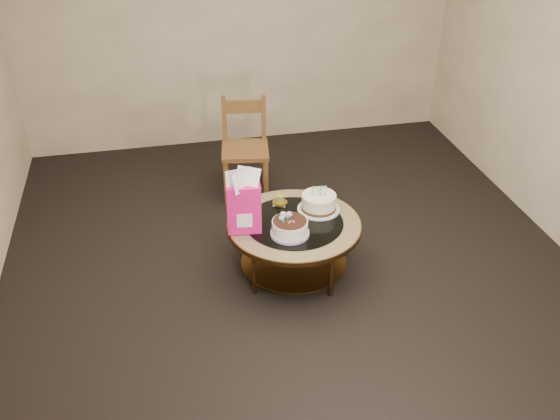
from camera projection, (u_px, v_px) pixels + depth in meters
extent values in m
plane|color=black|center=(294.00, 271.00, 4.91)|extent=(5.00, 5.00, 0.00)
cube|color=beige|center=(238.00, 21.00, 6.31)|extent=(4.50, 0.02, 2.60)
cube|color=beige|center=(464.00, 401.00, 2.15)|extent=(4.50, 0.02, 2.60)
cylinder|color=brown|center=(330.00, 230.00, 5.03)|extent=(0.04, 0.04, 0.42)
cylinder|color=brown|center=(260.00, 228.00, 5.06)|extent=(0.04, 0.04, 0.42)
cylinder|color=brown|center=(254.00, 270.00, 4.58)|extent=(0.04, 0.04, 0.42)
cylinder|color=brown|center=(331.00, 272.00, 4.55)|extent=(0.04, 0.04, 0.42)
cylinder|color=brown|center=(294.00, 260.00, 4.86)|extent=(0.82, 0.82, 0.02)
cylinder|color=brown|center=(294.00, 225.00, 4.69)|extent=(1.02, 1.02, 0.04)
cylinder|color=#9B7E55|center=(294.00, 223.00, 4.68)|extent=(1.00, 1.00, 0.01)
cylinder|color=black|center=(294.00, 222.00, 4.68)|extent=(0.74, 0.74, 0.01)
cylinder|color=#AC93D0|center=(290.00, 233.00, 4.53)|extent=(0.28, 0.28, 0.02)
cylinder|color=white|center=(290.00, 228.00, 4.50)|extent=(0.26, 0.26, 0.12)
cylinder|color=black|center=(290.00, 221.00, 4.47)|extent=(0.24, 0.24, 0.01)
sphere|color=#AC93D0|center=(283.00, 215.00, 4.50)|extent=(0.05, 0.05, 0.05)
sphere|color=#AC93D0|center=(289.00, 214.00, 4.51)|extent=(0.04, 0.04, 0.04)
sphere|color=#AC93D0|center=(282.00, 218.00, 4.47)|extent=(0.04, 0.04, 0.04)
cone|color=#217D3B|center=(288.00, 218.00, 4.49)|extent=(0.03, 0.03, 0.02)
cone|color=#217D3B|center=(279.00, 217.00, 4.49)|extent=(0.04, 0.04, 0.02)
cone|color=#217D3B|center=(292.00, 215.00, 4.52)|extent=(0.04, 0.04, 0.02)
cone|color=#217D3B|center=(284.00, 222.00, 4.45)|extent=(0.04, 0.04, 0.02)
cylinder|color=silver|center=(319.00, 209.00, 4.82)|extent=(0.33, 0.33, 0.01)
cylinder|color=#402512|center=(319.00, 207.00, 4.81)|extent=(0.27, 0.27, 0.02)
cylinder|color=#F1E1C8|center=(319.00, 201.00, 4.77)|extent=(0.26, 0.26, 0.10)
cube|color=#4BB04F|center=(315.00, 191.00, 4.73)|extent=(0.05, 0.02, 0.07)
cube|color=white|center=(315.00, 191.00, 4.73)|extent=(0.04, 0.02, 0.06)
cube|color=#4088DA|center=(323.00, 191.00, 4.73)|extent=(0.05, 0.02, 0.07)
cube|color=white|center=(323.00, 191.00, 4.73)|extent=(0.04, 0.02, 0.06)
cube|color=#EF1673|center=(244.00, 208.00, 4.49)|extent=(0.26, 0.16, 0.38)
cube|color=white|center=(244.00, 216.00, 4.52)|extent=(0.13, 0.15, 0.11)
cube|color=#F1C963|center=(280.00, 204.00, 4.89)|extent=(0.13, 0.13, 0.01)
cylinder|color=gold|center=(280.00, 202.00, 4.89)|extent=(0.12, 0.12, 0.01)
cylinder|color=olive|center=(280.00, 199.00, 4.87)|extent=(0.06, 0.06, 0.06)
cylinder|color=black|center=(280.00, 195.00, 4.85)|extent=(0.00, 0.00, 0.01)
cube|color=brown|center=(245.00, 150.00, 5.71)|extent=(0.48, 0.48, 0.04)
cube|color=brown|center=(226.00, 182.00, 5.66)|extent=(0.05, 0.05, 0.45)
cube|color=brown|center=(266.00, 181.00, 5.68)|extent=(0.05, 0.05, 0.45)
cube|color=brown|center=(227.00, 164.00, 5.97)|extent=(0.05, 0.05, 0.45)
cube|color=brown|center=(264.00, 163.00, 5.99)|extent=(0.05, 0.05, 0.45)
cube|color=brown|center=(224.00, 119.00, 5.73)|extent=(0.05, 0.05, 0.46)
cube|color=brown|center=(264.00, 118.00, 5.75)|extent=(0.05, 0.05, 0.46)
cube|color=brown|center=(244.00, 107.00, 5.68)|extent=(0.36, 0.08, 0.12)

